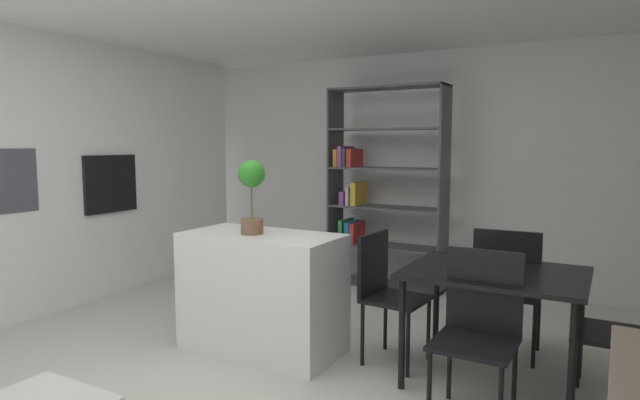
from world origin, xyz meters
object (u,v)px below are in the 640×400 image
(open_bookshelf, at_px, (377,189))
(dining_chair_near, at_px, (479,320))
(dining_chair_far, at_px, (507,282))
(dining_chair_window_side, at_px, (630,325))
(dining_table, at_px, (495,282))
(built_in_oven, at_px, (111,184))
(kitchen_island, at_px, (262,292))
(potted_plant_on_island, at_px, (252,189))
(dining_chair_island_side, at_px, (385,285))

(open_bookshelf, distance_m, dining_chair_near, 2.90)
(dining_chair_far, relative_size, dining_chair_window_side, 1.13)
(dining_table, bearing_deg, built_in_oven, 177.32)
(kitchen_island, bearing_deg, open_bookshelf, 89.60)
(dining_table, bearing_deg, dining_chair_far, 89.51)
(potted_plant_on_island, bearing_deg, dining_chair_island_side, 18.23)
(open_bookshelf, xyz_separation_m, dining_chair_window_side, (2.39, -1.90, -0.55))
(dining_chair_far, relative_size, dining_chair_near, 1.01)
(dining_chair_window_side, bearing_deg, kitchen_island, -82.87)
(dining_chair_far, height_order, dining_chair_near, dining_chair_far)
(open_bookshelf, height_order, dining_chair_window_side, open_bookshelf)
(built_in_oven, distance_m, potted_plant_on_island, 2.18)
(open_bookshelf, relative_size, dining_chair_window_side, 2.54)
(dining_chair_window_side, bearing_deg, dining_chair_island_side, -89.40)
(kitchen_island, bearing_deg, dining_chair_near, -6.28)
(open_bookshelf, distance_m, dining_chair_far, 2.24)
(kitchen_island, height_order, dining_table, kitchen_island)
(open_bookshelf, bearing_deg, built_in_oven, -141.84)
(built_in_oven, bearing_deg, kitchen_island, -11.44)
(open_bookshelf, bearing_deg, dining_chair_near, -55.16)
(kitchen_island, relative_size, dining_chair_window_side, 1.39)
(open_bookshelf, bearing_deg, dining_chair_window_side, -38.53)
(built_in_oven, xyz_separation_m, dining_chair_island_side, (3.06, -0.17, -0.61))
(dining_chair_far, bearing_deg, dining_table, 87.33)
(built_in_oven, relative_size, potted_plant_on_island, 1.11)
(kitchen_island, distance_m, dining_chair_island_side, 0.93)
(built_in_oven, distance_m, dining_table, 3.86)
(kitchen_island, bearing_deg, dining_chair_window_side, 6.18)
(dining_table, xyz_separation_m, dining_chair_near, (0.00, -0.44, -0.12))
(potted_plant_on_island, bearing_deg, dining_chair_window_side, 6.95)
(kitchen_island, xyz_separation_m, dining_chair_island_side, (0.88, 0.27, 0.10))
(open_bookshelf, bearing_deg, dining_chair_island_side, -65.41)
(built_in_oven, distance_m, open_bookshelf, 2.79)
(kitchen_island, bearing_deg, built_in_oven, 168.56)
(potted_plant_on_island, height_order, dining_chair_window_side, potted_plant_on_island)
(dining_chair_near, bearing_deg, dining_chair_island_side, 150.66)
(dining_chair_far, distance_m, dining_chair_window_side, 0.88)
(open_bookshelf, distance_m, dining_chair_window_side, 3.11)
(dining_table, xyz_separation_m, dining_chair_window_side, (0.76, -0.00, -0.16))
(dining_chair_island_side, bearing_deg, kitchen_island, 111.83)
(dining_table, bearing_deg, dining_chair_window_side, -0.11)
(dining_chair_far, bearing_deg, built_in_oven, 1.84)
(kitchen_island, height_order, dining_chair_near, dining_chair_near)
(dining_chair_far, xyz_separation_m, dining_chair_window_side, (0.76, -0.45, -0.05))
(built_in_oven, xyz_separation_m, dining_chair_window_side, (4.59, -0.18, -0.64))
(built_in_oven, relative_size, open_bookshelf, 0.28)
(open_bookshelf, bearing_deg, dining_table, -49.40)
(potted_plant_on_island, height_order, dining_table, potted_plant_on_island)
(dining_table, relative_size, dining_chair_window_side, 1.29)
(dining_table, height_order, dining_chair_far, dining_chair_far)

